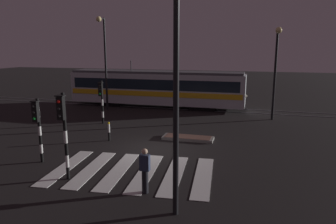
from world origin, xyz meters
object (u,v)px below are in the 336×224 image
bollard_island_edge (109,131)px  traffic_light_corner_far_left (101,96)px  street_lamp_trackside_left (104,53)px  traffic_light_corner_near_left (37,121)px  traffic_light_kerb_mid_left (63,123)px  pedestrian_waiting_at_kerb (145,170)px  tram (156,88)px  street_lamp_near_kerb (174,74)px  street_lamp_trackside_right (276,62)px

bollard_island_edge → traffic_light_corner_far_left: bearing=122.4°
traffic_light_corner_far_left → street_lamp_trackside_left: 5.94m
street_lamp_trackside_left → bollard_island_edge: 10.43m
traffic_light_corner_far_left → traffic_light_corner_near_left: bearing=-84.1°
traffic_light_kerb_mid_left → pedestrian_waiting_at_kerb: size_ratio=2.09×
tram → traffic_light_corner_far_left: bearing=-102.6°
traffic_light_kerb_mid_left → traffic_light_corner_near_left: bearing=149.1°
street_lamp_near_kerb → pedestrian_waiting_at_kerb: 4.17m
street_lamp_trackside_left → traffic_light_corner_near_left: bearing=-76.9°
street_lamp_near_kerb → pedestrian_waiting_at_kerb: size_ratio=4.17×
street_lamp_near_kerb → tram: bearing=109.4°
street_lamp_near_kerb → traffic_light_corner_near_left: bearing=157.2°
tram → pedestrian_waiting_at_kerb: tram is taller
traffic_light_corner_near_left → pedestrian_waiting_at_kerb: traffic_light_corner_near_left is taller
street_lamp_trackside_right → tram: size_ratio=0.42×
traffic_light_corner_far_left → tram: (1.64, 7.34, -0.26)m
traffic_light_corner_far_left → street_lamp_near_kerb: street_lamp_near_kerb is taller
traffic_light_corner_near_left → street_lamp_trackside_right: street_lamp_trackside_right is taller
traffic_light_corner_far_left → street_lamp_trackside_left: bearing=113.7°
tram → street_lamp_trackside_left: bearing=-145.4°
traffic_light_kerb_mid_left → street_lamp_trackside_right: (8.55, 13.42, 1.92)m
traffic_light_corner_far_left → street_lamp_near_kerb: bearing=-53.3°
traffic_light_kerb_mid_left → street_lamp_near_kerb: street_lamp_near_kerb is taller
traffic_light_kerb_mid_left → street_lamp_trackside_left: size_ratio=0.46×
traffic_light_kerb_mid_left → pedestrian_waiting_at_kerb: 3.77m
street_lamp_trackside_right → street_lamp_near_kerb: street_lamp_near_kerb is taller
street_lamp_trackside_right → bollard_island_edge: bearing=-139.5°
bollard_island_edge → street_lamp_trackside_right: bearing=40.5°
street_lamp_trackside_right → tram: 10.75m
tram → traffic_light_kerb_mid_left: bearing=-85.0°
pedestrian_waiting_at_kerb → tram: bearing=106.4°
bollard_island_edge → tram: bearing=93.5°
traffic_light_corner_near_left → street_lamp_near_kerb: 8.20m
traffic_light_corner_far_left → pedestrian_waiting_at_kerb: 11.47m
tram → street_lamp_trackside_right: bearing=-16.8°
traffic_light_corner_near_left → traffic_light_kerb_mid_left: bearing=-30.9°
bollard_island_edge → pedestrian_waiting_at_kerb: bearing=-53.3°
traffic_light_kerb_mid_left → traffic_light_corner_far_left: size_ratio=1.17×
street_lamp_trackside_left → street_lamp_near_kerb: size_ratio=1.09×
traffic_light_corner_near_left → traffic_light_corner_far_left: size_ratio=1.00×
traffic_light_kerb_mid_left → street_lamp_trackside_left: 15.02m
traffic_light_kerb_mid_left → traffic_light_corner_far_left: traffic_light_kerb_mid_left is taller
street_lamp_trackside_left → pedestrian_waiting_at_kerb: (8.65, -14.11, -4.00)m
traffic_light_kerb_mid_left → street_lamp_trackside_right: street_lamp_trackside_right is taller
traffic_light_corner_near_left → traffic_light_corner_far_left: (-0.80, 7.72, 0.01)m
traffic_light_corner_far_left → street_lamp_trackside_right: street_lamp_trackside_right is taller
traffic_light_kerb_mid_left → pedestrian_waiting_at_kerb: bearing=-4.1°
traffic_light_corner_near_left → street_lamp_trackside_left: 13.14m
traffic_light_kerb_mid_left → traffic_light_corner_near_left: 2.69m
traffic_light_kerb_mid_left → street_lamp_trackside_left: (-5.19, 13.86, 2.51)m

